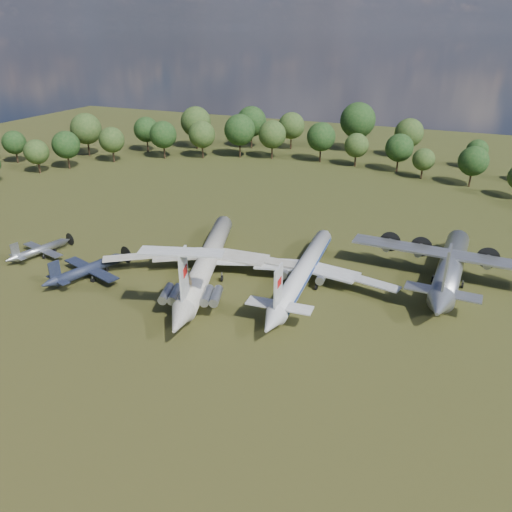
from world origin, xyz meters
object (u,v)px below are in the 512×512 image
at_px(an12_transport, 450,269).
at_px(small_prop_west, 88,272).
at_px(small_prop_northwest, 41,251).
at_px(person_on_il62, 189,281).
at_px(il62_airliner, 208,263).
at_px(tu104_jet, 303,274).

distance_m(an12_transport, small_prop_west, 58.37).
distance_m(small_prop_northwest, person_on_il62, 35.79).
height_order(il62_airliner, small_prop_west, il62_airliner).
bearing_deg(small_prop_northwest, il62_airliner, 23.02).
bearing_deg(an12_transport, person_on_il62, -140.61).
relative_size(il62_airliner, person_on_il62, 23.88).
relative_size(il62_airliner, small_prop_west, 2.65).
distance_m(tu104_jet, person_on_il62, 19.40).
relative_size(tu104_jet, an12_transport, 1.12).
xyz_separation_m(tu104_jet, person_on_il62, (-11.78, -15.03, 3.43)).
bearing_deg(small_prop_west, person_on_il62, 7.99).
distance_m(il62_airliner, person_on_il62, 12.92).
xyz_separation_m(an12_transport, person_on_il62, (-33.01, -25.00, 3.08)).
relative_size(small_prop_northwest, person_on_il62, 7.24).
distance_m(tu104_jet, an12_transport, 23.46).
relative_size(small_prop_west, small_prop_northwest, 1.24).
distance_m(il62_airliner, an12_transport, 39.00).
bearing_deg(small_prop_west, small_prop_northwest, -177.54).
height_order(il62_airliner, tu104_jet, il62_airliner).
xyz_separation_m(il62_airliner, small_prop_west, (-17.41, -8.68, -0.98)).
xyz_separation_m(il62_airliner, person_on_il62, (3.74, -11.95, 3.19)).
height_order(an12_transport, person_on_il62, person_on_il62).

